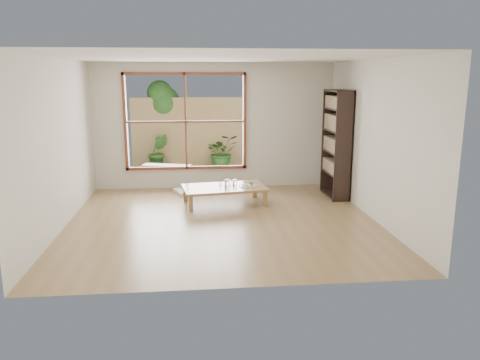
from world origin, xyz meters
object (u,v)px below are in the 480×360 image
object	(u,v)px
bookshelf	(336,144)
food_tray	(248,185)
low_table	(224,189)
garden_bench	(167,167)

from	to	relation	value
bookshelf	food_tray	xyz separation A→B (m)	(-1.77, -0.41, -0.69)
food_tray	low_table	bearing A→B (deg)	166.39
garden_bench	bookshelf	bearing A→B (deg)	-10.25
food_tray	garden_bench	size ratio (longest dim) A/B	0.28
low_table	food_tray	distance (m)	0.45
bookshelf	garden_bench	size ratio (longest dim) A/B	1.82
low_table	food_tray	bearing A→B (deg)	-10.66
low_table	garden_bench	distance (m)	2.36
low_table	food_tray	size ratio (longest dim) A/B	5.11
food_tray	garden_bench	world-z (taller)	food_tray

